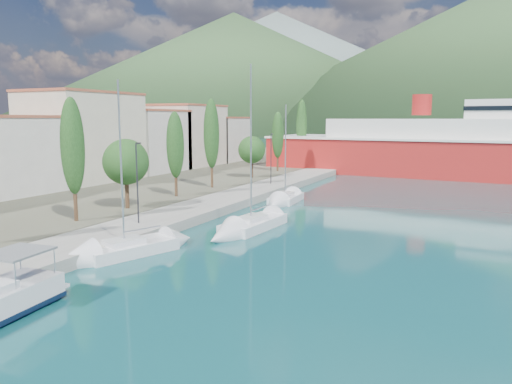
% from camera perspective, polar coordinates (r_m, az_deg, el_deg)
% --- Properties ---
extents(ground, '(1400.00, 1400.00, 0.00)m').
position_cam_1_polar(ground, '(138.53, 18.79, 4.35)').
color(ground, '#124C50').
extents(quay, '(5.00, 88.00, 0.80)m').
position_cam_1_polar(quay, '(50.14, -3.58, -1.07)').
color(quay, gray).
rests_on(quay, ground).
extents(land_strip, '(70.00, 148.00, 0.70)m').
position_cam_1_polar(land_strip, '(81.97, -24.08, 1.85)').
color(land_strip, '#565644').
rests_on(land_strip, ground).
extents(town_buildings, '(9.20, 69.20, 11.30)m').
position_cam_1_polar(town_buildings, '(71.67, -15.81, 5.62)').
color(town_buildings, beige).
rests_on(town_buildings, land_strip).
extents(tree_row, '(4.05, 62.16, 11.21)m').
position_cam_1_polar(tree_row, '(56.39, -5.98, 5.36)').
color(tree_row, '#47301E').
rests_on(tree_row, land_strip).
extents(lamp_posts, '(0.15, 45.44, 6.06)m').
position_cam_1_polar(lamp_posts, '(39.86, -11.62, 1.68)').
color(lamp_posts, '#2D2D33').
rests_on(lamp_posts, quay).
extents(sailboat_near, '(5.08, 8.65, 11.92)m').
position_cam_1_polar(sailboat_near, '(32.12, -17.30, -6.96)').
color(sailboat_near, silver).
rests_on(sailboat_near, ground).
extents(sailboat_mid, '(3.24, 9.65, 13.64)m').
position_cam_1_polar(sailboat_mid, '(37.46, -1.99, -4.40)').
color(sailboat_mid, silver).
rests_on(sailboat_mid, ground).
extents(sailboat_far, '(2.91, 7.62, 10.97)m').
position_cam_1_polar(sailboat_far, '(50.44, 2.84, -1.11)').
color(sailboat_far, silver).
rests_on(sailboat_far, ground).
extents(ferry, '(66.17, 18.61, 12.97)m').
position_cam_1_polar(ferry, '(80.62, 24.70, 4.28)').
color(ferry, '#AD1D1B').
rests_on(ferry, ground).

